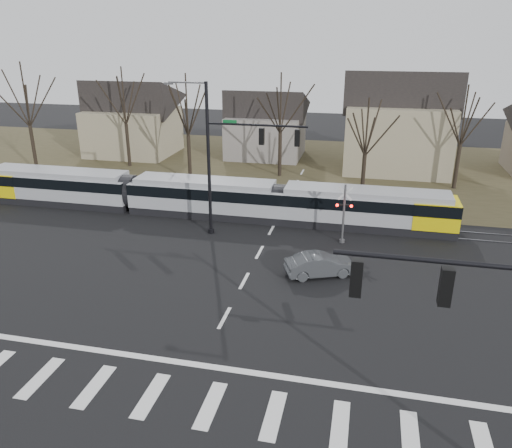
# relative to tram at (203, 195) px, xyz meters

# --- Properties ---
(ground) EXTENTS (140.00, 140.00, 0.00)m
(ground) POSITION_rel_tram_xyz_m (5.72, -16.00, -1.52)
(ground) COLOR black
(grass_verge) EXTENTS (140.00, 28.00, 0.01)m
(grass_verge) POSITION_rel_tram_xyz_m (5.72, 16.00, -1.51)
(grass_verge) COLOR #38331E
(grass_verge) RESTS_ON ground
(crosswalk) EXTENTS (27.00, 2.60, 0.01)m
(crosswalk) POSITION_rel_tram_xyz_m (5.72, -20.00, -1.51)
(crosswalk) COLOR silver
(crosswalk) RESTS_ON ground
(stop_line) EXTENTS (28.00, 0.35, 0.01)m
(stop_line) POSITION_rel_tram_xyz_m (5.72, -17.80, -1.51)
(stop_line) COLOR silver
(stop_line) RESTS_ON ground
(lane_dashes) EXTENTS (0.18, 30.00, 0.01)m
(lane_dashes) POSITION_rel_tram_xyz_m (5.72, -0.00, -1.51)
(lane_dashes) COLOR silver
(lane_dashes) RESTS_ON ground
(rail_pair) EXTENTS (90.00, 1.52, 0.06)m
(rail_pair) POSITION_rel_tram_xyz_m (5.72, -0.20, -1.49)
(rail_pair) COLOR #59595E
(rail_pair) RESTS_ON ground
(tram) EXTENTS (36.73, 2.73, 2.78)m
(tram) POSITION_rel_tram_xyz_m (0.00, 0.00, 0.00)
(tram) COLOR gray
(tram) RESTS_ON ground
(sedan) EXTENTS (4.31, 5.02, 1.32)m
(sedan) POSITION_rel_tram_xyz_m (9.80, -8.35, -0.86)
(sedan) COLOR #3E4144
(sedan) RESTS_ON ground
(signal_pole_near_right) EXTENTS (6.72, 0.44, 8.00)m
(signal_pole_near_right) POSITION_rel_tram_xyz_m (15.84, -22.00, 3.65)
(signal_pole_near_right) COLOR black
(signal_pole_near_right) RESTS_ON ground
(signal_pole_far) EXTENTS (9.28, 0.44, 10.20)m
(signal_pole_far) POSITION_rel_tram_xyz_m (3.31, -3.50, 4.18)
(signal_pole_far) COLOR black
(signal_pole_far) RESTS_ON ground
(rail_crossing_signal) EXTENTS (1.08, 0.36, 4.00)m
(rail_crossing_signal) POSITION_rel_tram_xyz_m (10.72, -3.21, 0.37)
(rail_crossing_signal) COLOR #59595B
(rail_crossing_signal) RESTS_ON ground
(tree_row) EXTENTS (59.20, 7.20, 10.00)m
(tree_row) POSITION_rel_tram_xyz_m (7.72, 10.00, 3.48)
(tree_row) COLOR black
(tree_row) RESTS_ON ground
(house_a) EXTENTS (9.72, 8.64, 8.60)m
(house_a) POSITION_rel_tram_xyz_m (-14.28, 18.00, 2.95)
(house_a) COLOR gray
(house_a) RESTS_ON ground
(house_b) EXTENTS (8.64, 7.56, 7.65)m
(house_b) POSITION_rel_tram_xyz_m (0.72, 20.00, 2.45)
(house_b) COLOR slate
(house_b) RESTS_ON ground
(house_c) EXTENTS (10.80, 8.64, 10.10)m
(house_c) POSITION_rel_tram_xyz_m (14.72, 17.00, 3.72)
(house_c) COLOR gray
(house_c) RESTS_ON ground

